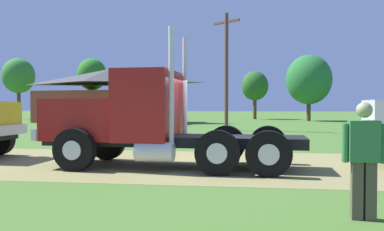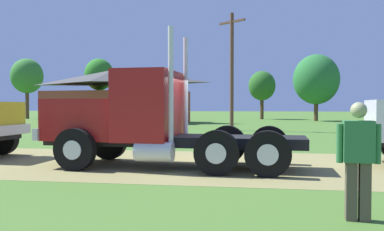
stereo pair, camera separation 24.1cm
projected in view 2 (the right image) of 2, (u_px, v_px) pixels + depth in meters
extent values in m
plane|color=#456C29|center=(184.00, 164.00, 12.06)|extent=(200.00, 200.00, 0.00)
cube|color=olive|center=(184.00, 164.00, 12.06)|extent=(120.00, 6.45, 0.01)
cube|color=black|center=(174.00, 140.00, 11.45)|extent=(7.31, 1.85, 0.28)
cube|color=maroon|center=(90.00, 119.00, 11.95)|extent=(2.23, 2.09, 1.17)
cube|color=silver|center=(56.00, 132.00, 12.18)|extent=(0.26, 2.19, 0.32)
cube|color=maroon|center=(149.00, 106.00, 11.57)|extent=(1.61, 2.35, 1.96)
cube|color=#2D3D4C|center=(124.00, 92.00, 11.72)|extent=(0.13, 1.90, 0.86)
cylinder|color=silver|center=(171.00, 85.00, 10.50)|extent=(0.14, 0.14, 3.04)
cylinder|color=silver|center=(186.00, 88.00, 12.27)|extent=(0.14, 0.14, 3.04)
cylinder|color=silver|center=(154.00, 152.00, 10.53)|extent=(1.02, 0.57, 0.52)
cylinder|color=black|center=(75.00, 149.00, 10.83)|extent=(1.15, 0.35, 1.13)
cylinder|color=silver|center=(72.00, 150.00, 10.67)|extent=(0.51, 0.06, 0.51)
cylinder|color=black|center=(109.00, 142.00, 13.06)|extent=(1.15, 0.35, 1.13)
cylinder|color=silver|center=(111.00, 141.00, 13.22)|extent=(0.51, 0.06, 0.51)
cylinder|color=black|center=(268.00, 154.00, 9.82)|extent=(1.15, 0.35, 1.13)
cylinder|color=silver|center=(268.00, 155.00, 9.66)|extent=(0.51, 0.06, 0.51)
cylinder|color=black|center=(269.00, 145.00, 12.05)|extent=(1.15, 0.35, 1.13)
cylinder|color=silver|center=(269.00, 144.00, 12.20)|extent=(0.51, 0.06, 0.51)
cylinder|color=black|center=(217.00, 153.00, 10.06)|extent=(1.15, 0.35, 1.13)
cylinder|color=silver|center=(216.00, 154.00, 9.91)|extent=(0.51, 0.06, 0.51)
cylinder|color=black|center=(227.00, 144.00, 12.30)|extent=(1.15, 0.35, 1.13)
cylinder|color=silver|center=(228.00, 144.00, 12.45)|extent=(0.51, 0.06, 0.51)
cube|color=silver|center=(368.00, 133.00, 11.78)|extent=(0.38, 2.22, 0.32)
cube|color=silver|center=(9.00, 130.00, 13.05)|extent=(0.25, 2.12, 0.32)
cylinder|color=black|center=(2.00, 138.00, 14.35)|extent=(1.17, 0.35, 1.15)
cylinder|color=silver|center=(5.00, 138.00, 14.50)|extent=(0.52, 0.06, 0.52)
cube|color=#33723F|center=(358.00, 141.00, 6.13)|extent=(0.46, 0.29, 0.63)
sphere|color=#999B6B|center=(359.00, 110.00, 6.11)|extent=(0.24, 0.24, 0.24)
cube|color=brown|center=(365.00, 192.00, 6.13)|extent=(0.17, 0.19, 0.89)
cube|color=brown|center=(351.00, 191.00, 6.17)|extent=(0.17, 0.19, 0.89)
cylinder|color=#33723F|center=(378.00, 144.00, 6.07)|extent=(0.10, 0.10, 0.60)
cylinder|color=#33723F|center=(340.00, 143.00, 6.19)|extent=(0.10, 0.10, 0.60)
cube|color=brown|center=(116.00, 107.00, 41.22)|extent=(14.44, 8.75, 3.15)
pyramid|color=#3D3D3D|center=(116.00, 77.00, 41.14)|extent=(15.16, 9.19, 1.49)
cube|color=black|center=(80.00, 112.00, 38.53)|extent=(1.79, 0.32, 2.20)
cylinder|color=brown|center=(232.00, 72.00, 27.58)|extent=(0.26, 0.26, 8.00)
cube|color=brown|center=(232.00, 22.00, 27.49)|extent=(1.84, 1.44, 0.14)
cylinder|color=#513823|center=(27.00, 104.00, 51.33)|extent=(0.44, 0.44, 3.83)
ellipsoid|color=#35792E|center=(27.00, 76.00, 51.24)|extent=(3.99, 3.99, 4.38)
cylinder|color=#513823|center=(99.00, 103.00, 45.94)|extent=(0.44, 0.44, 3.89)
ellipsoid|color=#297521|center=(99.00, 75.00, 45.85)|extent=(3.28, 3.28, 3.60)
cylinder|color=#513823|center=(262.00, 108.00, 49.91)|extent=(0.44, 0.44, 2.80)
ellipsoid|color=#285E21|center=(262.00, 86.00, 49.84)|extent=(3.30, 3.30, 3.63)
cylinder|color=#513823|center=(316.00, 109.00, 44.17)|extent=(0.44, 0.44, 2.56)
ellipsoid|color=#276C30|center=(316.00, 79.00, 44.09)|extent=(4.94, 4.94, 5.44)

